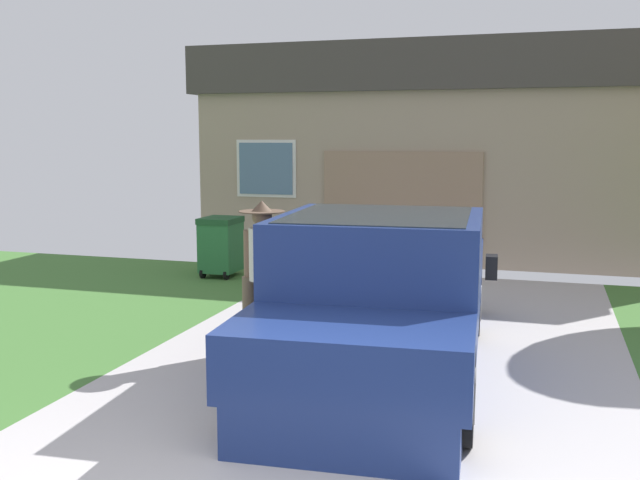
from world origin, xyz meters
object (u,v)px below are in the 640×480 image
object	(u,v)px
wheeled_trash_bin	(221,244)
person_with_hat	(262,268)
handbag	(241,348)
house_with_garage	(464,150)
pickup_truck	(381,304)

from	to	relation	value
wheeled_trash_bin	person_with_hat	bearing A→B (deg)	-59.57
person_with_hat	handbag	size ratio (longest dim) A/B	3.72
handbag	wheeled_trash_bin	world-z (taller)	wheeled_trash_bin
person_with_hat	house_with_garage	world-z (taller)	house_with_garage
pickup_truck	person_with_hat	bearing A→B (deg)	-16.76
pickup_truck	house_with_garage	size ratio (longest dim) A/B	0.53
person_with_hat	wheeled_trash_bin	world-z (taller)	person_with_hat
pickup_truck	wheeled_trash_bin	world-z (taller)	pickup_truck
handbag	wheeled_trash_bin	xyz separation A→B (m)	(-2.24, 4.34, 0.42)
pickup_truck	handbag	world-z (taller)	pickup_truck
handbag	wheeled_trash_bin	size ratio (longest dim) A/B	0.45
person_with_hat	house_with_garage	distance (m)	9.29
person_with_hat	house_with_garage	size ratio (longest dim) A/B	0.17
person_with_hat	handbag	bearing A→B (deg)	-114.64
pickup_truck	wheeled_trash_bin	distance (m)	5.78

